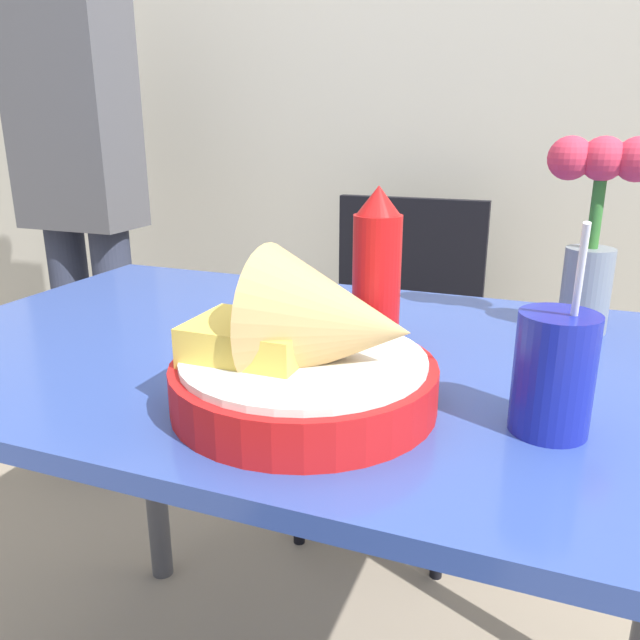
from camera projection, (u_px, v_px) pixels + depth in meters
The scene contains 8 objects.
wall_window at pixel (467, 27), 1.70m from camera, with size 7.00×0.06×2.60m.
dining_table at pixel (315, 423), 0.89m from camera, with size 1.16×0.71×0.75m.
chair_far_window at pixel (399, 335), 1.67m from camera, with size 0.40×0.40×0.86m.
food_basket at pixel (314, 355), 0.66m from camera, with size 0.29×0.29×0.18m.
ketchup_bottle at pixel (377, 270), 0.85m from camera, with size 0.07×0.07×0.22m.
drink_cup at pixel (553, 377), 0.61m from camera, with size 0.08×0.08×0.22m.
flower_vase at pixel (595, 222), 0.89m from camera, with size 0.15×0.07×0.28m.
person_standing at pixel (79, 175), 1.72m from camera, with size 0.32×0.18×1.59m.
Camera 1 is at (0.30, -0.75, 1.05)m, focal length 35.00 mm.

